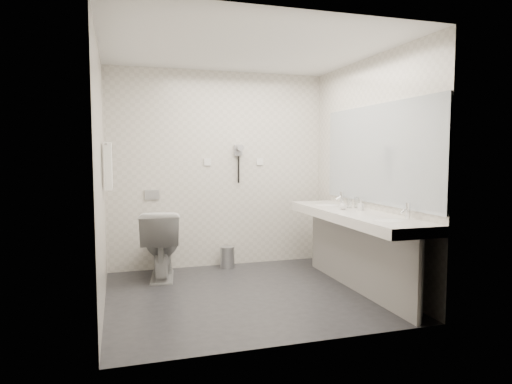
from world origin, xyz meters
name	(u,v)px	position (x,y,z in m)	size (l,w,h in m)	color
floor	(246,294)	(0.00, 0.00, 0.00)	(2.80, 2.80, 0.00)	#242428
ceiling	(246,48)	(0.00, 0.00, 2.50)	(2.80, 2.80, 0.00)	silver
wall_back	(219,170)	(0.00, 1.30, 1.25)	(2.80, 2.80, 0.00)	silver
wall_front	(294,181)	(0.00, -1.30, 1.25)	(2.80, 2.80, 0.00)	silver
wall_left	(101,176)	(-1.40, 0.00, 1.25)	(2.60, 2.60, 0.00)	silver
wall_right	(368,172)	(1.40, 0.00, 1.25)	(2.60, 2.60, 0.00)	silver
vanity_counter	(354,216)	(1.12, -0.20, 0.80)	(0.55, 2.20, 0.10)	silver
vanity_panel	(355,256)	(1.15, -0.20, 0.38)	(0.03, 2.15, 0.75)	gray
vanity_post_near	(420,282)	(1.18, -1.24, 0.38)	(0.06, 0.06, 0.75)	silver
vanity_post_far	(317,238)	(1.18, 0.84, 0.38)	(0.06, 0.06, 0.75)	silver
mirror	(377,154)	(1.39, -0.20, 1.45)	(0.02, 2.20, 1.05)	#B2BCC6
basin_near	(389,222)	(1.12, -0.85, 0.83)	(0.40, 0.31, 0.05)	white
basin_far	(327,206)	(1.12, 0.45, 0.83)	(0.40, 0.31, 0.05)	white
faucet_near	(408,211)	(1.32, -0.85, 0.92)	(0.04, 0.04, 0.15)	silver
faucet_far	(342,198)	(1.32, 0.45, 0.92)	(0.04, 0.04, 0.15)	silver
soap_bottle_a	(361,205)	(1.23, -0.15, 0.91)	(0.05, 0.05, 0.11)	beige
soap_bottle_b	(343,205)	(1.08, -0.02, 0.90)	(0.07, 0.07, 0.09)	beige
glass_left	(349,204)	(1.23, 0.09, 0.90)	(0.05, 0.05, 0.10)	silver
glass_right	(357,203)	(1.31, 0.07, 0.91)	(0.06, 0.06, 0.12)	silver
toilet	(161,244)	(-0.79, 0.90, 0.40)	(0.45, 0.79, 0.80)	white
flush_plate	(152,195)	(-0.85, 1.29, 0.95)	(0.18, 0.02, 0.12)	#B2B5BA
pedal_bin	(227,258)	(0.07, 1.13, 0.13)	(0.18, 0.18, 0.26)	#B2B5BA
bin_lid	(227,247)	(0.07, 1.13, 0.27)	(0.18, 0.18, 0.01)	#B2B5BA
towel_rail	(107,145)	(-1.35, 0.55, 1.55)	(0.02, 0.02, 0.62)	silver
towel_near	(108,166)	(-1.34, 0.41, 1.33)	(0.07, 0.24, 0.48)	white
towel_far	(109,165)	(-1.34, 0.69, 1.33)	(0.07, 0.24, 0.48)	white
dryer_cradle	(238,150)	(0.25, 1.27, 1.50)	(0.10, 0.04, 0.14)	gray
dryer_barrel	(240,148)	(0.25, 1.20, 1.53)	(0.08, 0.08, 0.14)	gray
dryer_cord	(239,170)	(0.25, 1.26, 1.25)	(0.02, 0.02, 0.35)	black
switch_plate_a	(208,162)	(-0.15, 1.29, 1.35)	(0.09, 0.02, 0.09)	white
switch_plate_b	(260,162)	(0.55, 1.29, 1.35)	(0.09, 0.02, 0.09)	white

